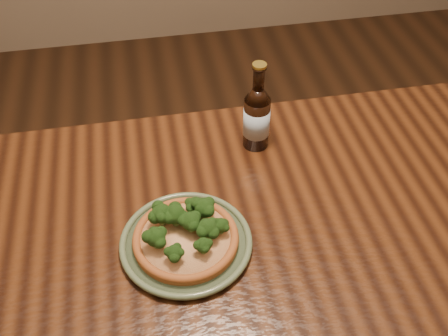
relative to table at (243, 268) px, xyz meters
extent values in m
cube|color=#42200E|center=(0.00, 0.00, 0.07)|extent=(1.60, 0.90, 0.04)
cylinder|color=#42200E|center=(0.73, 0.38, -0.30)|extent=(0.07, 0.07, 0.71)
cylinder|color=#576847|center=(-0.12, 0.01, 0.10)|extent=(0.25, 0.25, 0.01)
torus|color=#576847|center=(-0.12, 0.01, 0.11)|extent=(0.27, 0.27, 0.01)
torus|color=#576847|center=(-0.12, 0.01, 0.10)|extent=(0.22, 0.22, 0.01)
cylinder|color=#A25724|center=(-0.12, 0.01, 0.11)|extent=(0.22, 0.22, 0.01)
torus|color=#A25724|center=(-0.12, 0.01, 0.12)|extent=(0.22, 0.22, 0.02)
cylinder|color=#F4DD95|center=(-0.12, 0.01, 0.12)|extent=(0.18, 0.18, 0.01)
sphere|color=#2B561B|center=(-0.09, -0.03, 0.14)|extent=(0.04, 0.04, 0.03)
sphere|color=#2B561B|center=(-0.11, 0.03, 0.15)|extent=(0.05, 0.05, 0.04)
sphere|color=#2B561B|center=(-0.07, 0.06, 0.15)|extent=(0.06, 0.06, 0.04)
sphere|color=#2B561B|center=(-0.07, 0.00, 0.15)|extent=(0.05, 0.05, 0.04)
sphere|color=#2B561B|center=(-0.16, 0.06, 0.15)|extent=(0.05, 0.05, 0.04)
sphere|color=#2B561B|center=(-0.15, -0.04, 0.15)|extent=(0.04, 0.04, 0.03)
sphere|color=#2B561B|center=(-0.13, 0.05, 0.15)|extent=(0.06, 0.06, 0.04)
sphere|color=#2B561B|center=(-0.05, 0.01, 0.14)|extent=(0.04, 0.04, 0.03)
sphere|color=#2B561B|center=(-0.18, 0.00, 0.15)|extent=(0.05, 0.05, 0.04)
sphere|color=#2B561B|center=(-0.09, 0.08, 0.14)|extent=(0.04, 0.04, 0.03)
cylinder|color=black|center=(0.09, 0.30, 0.16)|extent=(0.06, 0.06, 0.14)
cone|color=black|center=(0.09, 0.30, 0.24)|extent=(0.06, 0.06, 0.03)
cylinder|color=black|center=(0.09, 0.30, 0.29)|extent=(0.03, 0.03, 0.06)
torus|color=black|center=(0.09, 0.30, 0.32)|extent=(0.03, 0.03, 0.01)
cylinder|color=#A58C33|center=(0.09, 0.30, 0.32)|extent=(0.03, 0.03, 0.01)
cylinder|color=silver|center=(0.09, 0.30, 0.17)|extent=(0.06, 0.06, 0.07)
camera|label=1|loc=(-0.16, -0.65, 0.96)|focal=42.00mm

